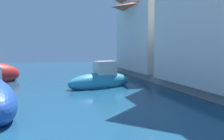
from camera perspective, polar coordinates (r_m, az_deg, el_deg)
moored_boat_5 at (r=13.93m, az=-2.78°, el=-2.58°), size 4.39×2.59×1.84m
waterfront_building_annex at (r=21.10m, az=13.18°, el=9.10°), size 7.05×8.15×6.53m
waterfront_building_far at (r=23.23m, az=10.54°, el=9.96°), size 6.08×8.32×7.51m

